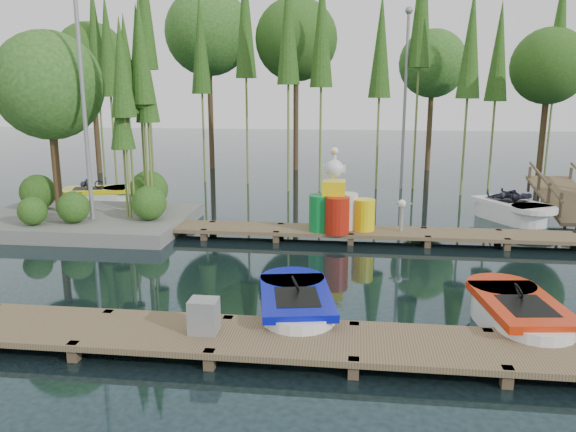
# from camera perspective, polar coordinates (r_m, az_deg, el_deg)

# --- Properties ---
(ground_plane) EXTENTS (90.00, 90.00, 0.00)m
(ground_plane) POSITION_cam_1_polar(r_m,az_deg,el_deg) (13.47, -2.38, -4.98)
(ground_plane) COLOR #1D3036
(near_dock) EXTENTS (18.00, 1.50, 0.50)m
(near_dock) POSITION_cam_1_polar(r_m,az_deg,el_deg) (9.27, -6.99, -12.05)
(near_dock) COLOR brown
(near_dock) RESTS_ON ground
(far_dock) EXTENTS (15.00, 1.20, 0.50)m
(far_dock) POSITION_cam_1_polar(r_m,az_deg,el_deg) (15.68, 2.70, -1.53)
(far_dock) COLOR brown
(far_dock) RESTS_ON ground
(island) EXTENTS (6.20, 4.20, 6.75)m
(island) POSITION_cam_1_polar(r_m,az_deg,el_deg) (18.04, -21.08, 9.03)
(island) COLOR slate
(island) RESTS_ON ground
(tree_screen) EXTENTS (34.42, 18.53, 10.31)m
(tree_screen) POSITION_cam_1_polar(r_m,az_deg,el_deg) (23.69, -3.28, 17.67)
(tree_screen) COLOR #49361F
(tree_screen) RESTS_ON ground
(lamp_island) EXTENTS (0.30, 0.30, 7.25)m
(lamp_island) POSITION_cam_1_polar(r_m,az_deg,el_deg) (16.95, -20.20, 12.56)
(lamp_island) COLOR gray
(lamp_island) RESTS_ON ground
(lamp_rear) EXTENTS (0.30, 0.30, 7.25)m
(lamp_rear) POSITION_cam_1_polar(r_m,az_deg,el_deg) (23.72, 11.86, 12.93)
(lamp_rear) COLOR gray
(lamp_rear) RESTS_ON ground
(ramp) EXTENTS (1.50, 3.94, 1.49)m
(ramp) POSITION_cam_1_polar(r_m,az_deg,el_deg) (20.66, 26.36, 1.66)
(ramp) COLOR brown
(ramp) RESTS_ON ground
(boat_blue) EXTENTS (1.71, 2.91, 0.92)m
(boat_blue) POSITION_cam_1_polar(r_m,az_deg,el_deg) (10.22, 0.78, -9.32)
(boat_blue) COLOR white
(boat_blue) RESTS_ON ground
(boat_red) EXTENTS (1.57, 2.87, 0.92)m
(boat_red) POSITION_cam_1_polar(r_m,az_deg,el_deg) (10.63, 22.37, -9.44)
(boat_red) COLOR white
(boat_red) RESTS_ON ground
(boat_yellow_far) EXTENTS (3.07, 2.10, 1.41)m
(boat_yellow_far) POSITION_cam_1_polar(r_m,az_deg,el_deg) (21.52, -18.89, 1.93)
(boat_yellow_far) COLOR white
(boat_yellow_far) RESTS_ON ground
(boat_white_far) EXTENTS (2.57, 3.23, 1.40)m
(boat_white_far) POSITION_cam_1_polar(r_m,az_deg,el_deg) (19.25, 21.80, 0.51)
(boat_white_far) COLOR white
(boat_white_far) RESTS_ON ground
(utility_cabinet) EXTENTS (0.45, 0.38, 0.55)m
(utility_cabinet) POSITION_cam_1_polar(r_m,az_deg,el_deg) (9.19, -8.54, -10.00)
(utility_cabinet) COLOR gray
(utility_cabinet) RESTS_ON near_dock
(yellow_barrel) EXTENTS (0.58, 0.58, 0.87)m
(yellow_barrel) POSITION_cam_1_polar(r_m,az_deg,el_deg) (15.52, 7.76, 0.13)
(yellow_barrel) COLOR yellow
(yellow_barrel) RESTS_ON far_dock
(drum_cluster) EXTENTS (1.33, 1.22, 2.29)m
(drum_cluster) POSITION_cam_1_polar(r_m,az_deg,el_deg) (15.32, 4.75, 0.95)
(drum_cluster) COLOR #0E7E32
(drum_cluster) RESTS_ON far_dock
(seagull_post) EXTENTS (0.55, 0.30, 0.88)m
(seagull_post) POSITION_cam_1_polar(r_m,az_deg,el_deg) (15.54, 11.47, 0.61)
(seagull_post) COLOR gray
(seagull_post) RESTS_ON far_dock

